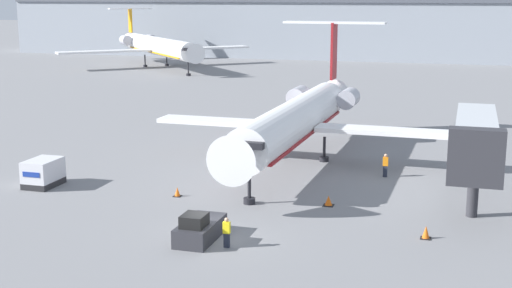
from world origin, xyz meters
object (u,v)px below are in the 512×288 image
worker_near_tug (227,232)px  traffic_cone_right (328,201)px  pushback_tug (200,229)px  airplane_main (297,118)px  airplane_parked_far_left (157,46)px  worker_by_wing (385,165)px  traffic_cone_mid (426,233)px  jet_bridge (476,139)px  luggage_cart (43,173)px  traffic_cone_left (177,192)px

worker_near_tug → traffic_cone_right: 10.26m
pushback_tug → traffic_cone_right: bearing=56.5°
airplane_main → airplane_parked_far_left: size_ratio=0.95×
worker_near_tug → worker_by_wing: worker_by_wing is taller
worker_by_wing → traffic_cone_right: (-2.71, -8.76, -0.64)m
worker_by_wing → traffic_cone_mid: worker_by_wing is taller
jet_bridge → airplane_main: bearing=148.5°
traffic_cone_right → worker_near_tug: bearing=-112.3°
luggage_cart → worker_near_tug: luggage_cart is taller
jet_bridge → traffic_cone_right: bearing=-161.8°
worker_by_wing → airplane_parked_far_left: size_ratio=0.05×
pushback_tug → luggage_cart: 16.95m
airplane_main → pushback_tug: size_ratio=7.66×
airplane_main → traffic_cone_mid: size_ratio=42.14×
traffic_cone_right → jet_bridge: size_ratio=0.05×
worker_near_tug → traffic_cone_mid: (10.49, 4.67, -0.54)m
traffic_cone_mid → airplane_parked_far_left: 102.40m
traffic_cone_right → pushback_tug: bearing=-123.5°
worker_near_tug → traffic_cone_left: worker_near_tug is taller
traffic_cone_right → jet_bridge: bearing=18.2°
traffic_cone_left → traffic_cone_mid: size_ratio=0.86×
luggage_cart → airplane_main: bearing=38.6°
pushback_tug → airplane_main: bearing=87.7°
airplane_main → worker_near_tug: size_ratio=18.44×
traffic_cone_left → airplane_main: bearing=66.0°
traffic_cone_left → traffic_cone_right: traffic_cone_right is taller
traffic_cone_right → traffic_cone_mid: bearing=-36.1°
worker_near_tug → traffic_cone_left: size_ratio=2.64×
luggage_cart → jet_bridge: 30.50m
jet_bridge → airplane_parked_far_left: bearing=126.7°
traffic_cone_right → jet_bridge: jet_bridge is taller
pushback_tug → traffic_cone_left: 9.20m
airplane_main → jet_bridge: 16.48m
worker_near_tug → traffic_cone_right: size_ratio=2.44×
airplane_main → pushback_tug: bearing=-92.3°
pushback_tug → airplane_parked_far_left: 99.73m
jet_bridge → worker_by_wing: bearing=138.1°
worker_near_tug → worker_by_wing: (6.59, 18.23, 0.06)m
jet_bridge → traffic_cone_mid: bearing=-107.8°
pushback_tug → worker_near_tug: 2.05m
pushback_tug → worker_by_wing: size_ratio=2.28×
pushback_tug → jet_bridge: jet_bridge is taller
luggage_cart → traffic_cone_left: luggage_cart is taller
airplane_main → jet_bridge: (14.04, -8.60, 0.69)m
airplane_main → airplane_parked_far_left: airplane_main is taller
luggage_cart → traffic_cone_mid: luggage_cart is taller
airplane_main → traffic_cone_mid: 20.35m
luggage_cart → pushback_tug: bearing=-26.6°
worker_near_tug → jet_bridge: (12.99, 12.48, 3.55)m
luggage_cart → airplane_parked_far_left: (-28.12, 82.20, 3.03)m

